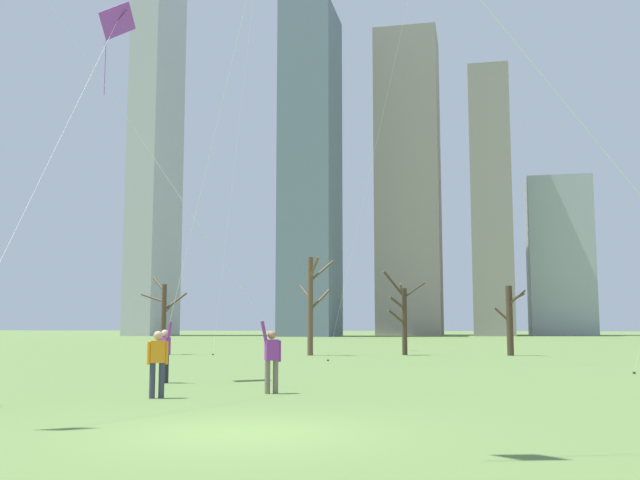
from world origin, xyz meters
The scene contains 16 objects.
ground_plane centered at (0.00, 0.00, 0.00)m, with size 400.00×400.00×0.00m, color #5B7A3D.
kite_flyer_midfield_left_purple centered at (-7.19, 4.01, 3.62)m, with size 1.30×8.38×12.59m.
kite_flyer_far_back_pink centered at (-2.52, 5.45, 3.04)m, with size 8.26×8.77×16.05m.
kite_flyer_foreground_right_blue centered at (-4.67, 8.65, 3.79)m, with size 7.01×5.02×21.49m.
bystander_watching_nearby centered at (-3.82, 4.91, 0.90)m, with size 0.45×0.34×1.62m.
distant_kite_high_overhead_yellow centered at (-11.20, 35.41, 24.74)m, with size 0.43×7.81×28.74m.
distant_kite_drifting_left_red centered at (0.96, 21.24, 16.87)m, with size 5.32×2.88×19.48m.
bare_tree_right_of_center centered at (-0.45, 31.41, 2.37)m, with size 2.45×1.62×4.93m.
bare_tree_leftmost centered at (-5.64, 29.89, 3.14)m, with size 2.14×2.06×5.75m.
bare_tree_rightmost centered at (5.71, 31.95, 2.12)m, with size 1.78×1.24×4.03m.
bare_tree_center centered at (-14.56, 29.08, 2.38)m, with size 2.64×1.40×4.65m.
skyline_mid_tower_left centered at (-7.42, 115.50, 26.92)m, with size 10.96×11.23×53.83m.
skyline_mid_tower_right centered at (-49.18, 101.11, 33.47)m, with size 5.05×11.93×66.93m.
skyline_slender_spire centered at (-21.56, 99.23, 26.37)m, with size 8.17×11.62×52.74m.
skyline_wide_slab centered at (17.95, 117.30, 13.34)m, with size 10.46×9.45×26.68m.
skyline_short_annex centered at (6.57, 108.81, 22.09)m, with size 6.47×7.74×44.17m.
Camera 1 is at (3.81, -11.73, 1.77)m, focal length 40.72 mm.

